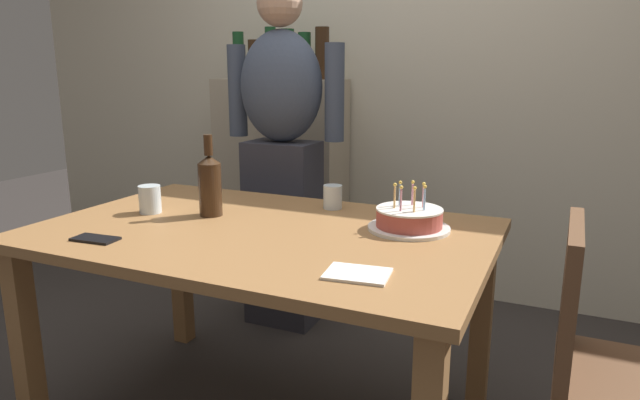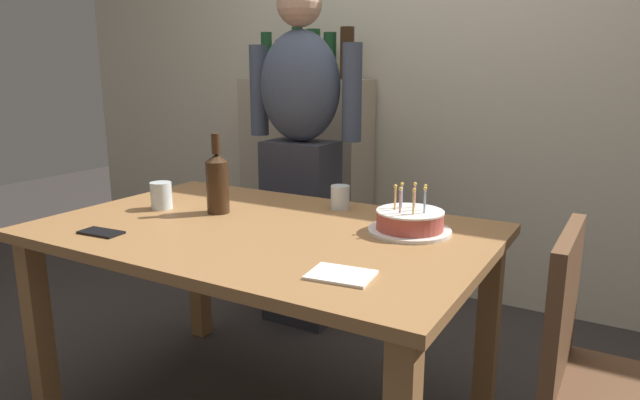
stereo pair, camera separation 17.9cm
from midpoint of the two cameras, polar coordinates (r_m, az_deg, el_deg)
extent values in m
cube|color=beige|center=(3.23, 12.35, 13.60)|extent=(5.20, 0.10, 2.60)
cube|color=olive|center=(1.90, -3.19, -3.30)|extent=(1.50, 0.96, 0.03)
cube|color=olive|center=(2.21, -24.57, -12.33)|extent=(0.07, 0.07, 0.70)
cube|color=olive|center=(2.72, -10.41, -6.54)|extent=(0.07, 0.07, 0.70)
cube|color=olive|center=(2.16, 19.04, -12.47)|extent=(0.07, 0.07, 0.70)
cylinder|color=white|center=(1.87, 11.81, -3.10)|extent=(0.27, 0.27, 0.01)
cylinder|color=#B24C42|center=(1.86, 11.86, -2.10)|extent=(0.22, 0.22, 0.06)
cylinder|color=silver|center=(1.85, 11.90, -1.18)|extent=(0.22, 0.22, 0.01)
cylinder|color=#EAB266|center=(1.80, 12.32, -0.37)|extent=(0.01, 0.01, 0.07)
sphere|color=#F9C64C|center=(1.79, 12.39, 0.96)|extent=(0.01, 0.01, 0.01)
cylinder|color=#93B7DB|center=(1.83, 13.37, -0.23)|extent=(0.01, 0.01, 0.07)
sphere|color=#F9C64C|center=(1.82, 13.44, 1.09)|extent=(0.01, 0.01, 0.01)
cylinder|color=pink|center=(1.87, 13.33, 0.08)|extent=(0.01, 0.01, 0.07)
sphere|color=#F9C64C|center=(1.86, 13.40, 1.36)|extent=(0.01, 0.01, 0.01)
cylinder|color=pink|center=(1.89, 12.29, 0.31)|extent=(0.01, 0.01, 0.07)
sphere|color=#F9C64C|center=(1.88, 12.35, 1.58)|extent=(0.01, 0.01, 0.01)
cylinder|color=#93B7DB|center=(1.88, 11.01, 0.30)|extent=(0.01, 0.01, 0.07)
sphere|color=#F9C64C|center=(1.87, 11.07, 1.58)|extent=(0.01, 0.01, 0.01)
cylinder|color=#EAB266|center=(1.85, 10.41, 0.06)|extent=(0.01, 0.01, 0.07)
sphere|color=#F9C64C|center=(1.84, 10.47, 1.36)|extent=(0.01, 0.01, 0.01)
cylinder|color=pink|center=(1.81, 10.98, -0.24)|extent=(0.01, 0.01, 0.07)
sphere|color=#F9C64C|center=(1.80, 11.04, 1.09)|extent=(0.01, 0.01, 0.01)
cylinder|color=silver|center=(2.13, 4.46, 0.25)|extent=(0.07, 0.07, 0.09)
cylinder|color=silver|center=(2.19, -13.60, 0.42)|extent=(0.08, 0.08, 0.10)
cylinder|color=#382314|center=(2.08, -7.95, 1.26)|extent=(0.08, 0.08, 0.19)
cone|color=#382314|center=(2.06, -8.05, 4.26)|extent=(0.08, 0.08, 0.03)
cylinder|color=#382314|center=(2.05, -8.10, 5.68)|extent=(0.03, 0.03, 0.07)
cube|color=black|center=(1.92, -18.91, -3.18)|extent=(0.15, 0.08, 0.01)
cube|color=white|center=(1.46, 5.69, -7.65)|extent=(0.18, 0.14, 0.01)
cube|color=#33333D|center=(2.81, -0.11, -3.39)|extent=(0.34, 0.23, 0.92)
ellipsoid|color=#424C60|center=(2.69, -0.11, 11.47)|extent=(0.41, 0.27, 0.52)
sphere|color=tan|center=(2.70, -0.12, 19.34)|extent=(0.21, 0.21, 0.21)
cylinder|color=#424C60|center=(2.60, 5.28, 10.78)|extent=(0.09, 0.09, 0.44)
cylinder|color=#424C60|center=(2.85, -4.40, 11.01)|extent=(0.09, 0.09, 0.44)
cube|color=brown|center=(1.61, 26.46, -9.76)|extent=(0.04, 0.40, 0.40)
cube|color=tan|center=(3.36, 0.09, 1.88)|extent=(0.76, 0.30, 1.20)
cylinder|color=#194723|center=(3.44, -3.91, 14.43)|extent=(0.07, 0.07, 0.27)
cylinder|color=#382314|center=(3.38, -2.35, 14.08)|extent=(0.07, 0.07, 0.22)
cylinder|color=#194723|center=(3.32, -0.73, 14.68)|extent=(0.06, 0.06, 0.29)
cylinder|color=#194723|center=(3.27, 0.94, 14.59)|extent=(0.08, 0.08, 0.27)
cylinder|color=#194723|center=(3.22, 2.66, 14.41)|extent=(0.07, 0.07, 0.25)
cylinder|color=#382314|center=(3.17, 4.45, 14.63)|extent=(0.08, 0.08, 0.28)
camera|label=1|loc=(0.09, -87.22, 0.65)|focal=31.50mm
camera|label=2|loc=(0.09, 92.78, -0.65)|focal=31.50mm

